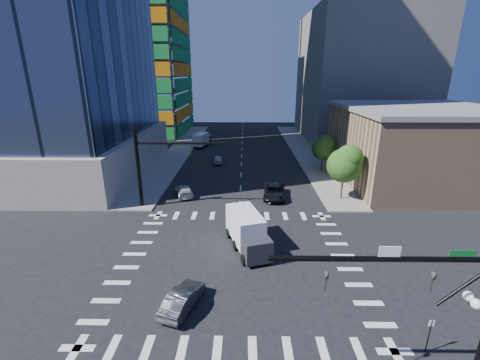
{
  "coord_description": "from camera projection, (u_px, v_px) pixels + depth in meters",
  "views": [
    {
      "loc": [
        0.48,
        -23.16,
        14.88
      ],
      "look_at": [
        0.06,
        8.0,
        4.49
      ],
      "focal_mm": 24.0,
      "sensor_mm": 36.0,
      "label": 1
    }
  ],
  "objects": [
    {
      "name": "box_truck_far",
      "position": [
        202.0,
        140.0,
        68.34
      ],
      "size": [
        3.52,
        5.88,
        2.88
      ],
      "rotation": [
        0.0,
        0.0,
        2.91
      ],
      "color": "black",
      "rests_on": "ground"
    },
    {
      "name": "tree_south",
      "position": [
        346.0,
        163.0,
        38.23
      ],
      "size": [
        4.16,
        4.16,
        6.82
      ],
      "color": "#382316",
      "rests_on": "sidewalk_ne"
    },
    {
      "name": "sidewalk_nw",
      "position": [
        180.0,
        150.0,
        64.76
      ],
      "size": [
        5.0,
        60.0,
        0.15
      ],
      "primitive_type": "cube",
      "color": "gray",
      "rests_on": "ground"
    },
    {
      "name": "ground",
      "position": [
        238.0,
        261.0,
        26.68
      ],
      "size": [
        160.0,
        160.0,
        0.0
      ],
      "primitive_type": "plane",
      "color": "black",
      "rests_on": "ground"
    },
    {
      "name": "car_sb_near",
      "position": [
        184.0,
        190.0,
        40.94
      ],
      "size": [
        3.26,
        4.96,
        1.34
      ],
      "primitive_type": "imported",
      "rotation": [
        0.0,
        0.0,
        3.47
      ],
      "color": "silver",
      "rests_on": "ground"
    },
    {
      "name": "no_parking_sign",
      "position": [
        430.0,
        332.0,
        17.57
      ],
      "size": [
        0.3,
        0.06,
        2.2
      ],
      "color": "black",
      "rests_on": "ground"
    },
    {
      "name": "construction_building",
      "position": [
        130.0,
        31.0,
        77.99
      ],
      "size": [
        25.16,
        34.5,
        70.6
      ],
      "color": "slate",
      "rests_on": "ground"
    },
    {
      "name": "signal_mast_se",
      "position": [
        474.0,
        310.0,
        14.05
      ],
      "size": [
        10.51,
        2.48,
        9.0
      ],
      "color": "black",
      "rests_on": "sidewalk_se"
    },
    {
      "name": "car_nb_far",
      "position": [
        274.0,
        192.0,
        40.18
      ],
      "size": [
        3.06,
        5.85,
        1.57
      ],
      "primitive_type": "imported",
      "rotation": [
        0.0,
        0.0,
        -0.08
      ],
      "color": "black",
      "rests_on": "ground"
    },
    {
      "name": "signal_mast_nw",
      "position": [
        151.0,
        161.0,
        35.98
      ],
      "size": [
        10.2,
        0.4,
        9.0
      ],
      "color": "black",
      "rests_on": "sidewalk_nw"
    },
    {
      "name": "box_truck_near",
      "position": [
        248.0,
        235.0,
        28.15
      ],
      "size": [
        4.2,
        6.45,
        3.13
      ],
      "rotation": [
        0.0,
        0.0,
        0.3
      ],
      "color": "black",
      "rests_on": "ground"
    },
    {
      "name": "commercial_building",
      "position": [
        417.0,
        144.0,
        45.55
      ],
      "size": [
        20.5,
        22.5,
        10.6
      ],
      "color": "tan",
      "rests_on": "ground"
    },
    {
      "name": "road_markings",
      "position": [
        238.0,
        261.0,
        26.68
      ],
      "size": [
        20.0,
        20.0,
        0.01
      ],
      "primitive_type": "cube",
      "color": "silver",
      "rests_on": "ground"
    },
    {
      "name": "bg_building_ne",
      "position": [
        359.0,
        77.0,
        74.08
      ],
      "size": [
        24.0,
        30.0,
        28.0
      ],
      "primitive_type": "cube",
      "color": "#66625C",
      "rests_on": "ground"
    },
    {
      "name": "car_sb_cross",
      "position": [
        183.0,
        299.0,
        21.21
      ],
      "size": [
        2.68,
        4.46,
        1.39
      ],
      "primitive_type": "imported",
      "rotation": [
        0.0,
        0.0,
        2.83
      ],
      "color": "#4B4B50",
      "rests_on": "ground"
    },
    {
      "name": "tree_north",
      "position": [
        324.0,
        147.0,
        49.83
      ],
      "size": [
        3.54,
        3.52,
        5.78
      ],
      "color": "#382316",
      "rests_on": "sidewalk_ne"
    },
    {
      "name": "sidewalk_ne",
      "position": [
        304.0,
        151.0,
        64.44
      ],
      "size": [
        5.0,
        60.0,
        0.15
      ],
      "primitive_type": "cube",
      "color": "gray",
      "rests_on": "ground"
    },
    {
      "name": "car_sb_mid",
      "position": [
        218.0,
        159.0,
        55.7
      ],
      "size": [
        1.78,
        3.99,
        1.33
      ],
      "primitive_type": "imported",
      "rotation": [
        0.0,
        0.0,
        3.2
      ],
      "color": "#ACB0B4",
      "rests_on": "ground"
    }
  ]
}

